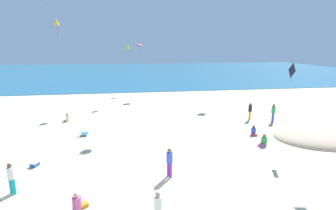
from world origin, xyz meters
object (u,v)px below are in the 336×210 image
at_px(cooler_box, 35,164).
at_px(person_8, 273,112).
at_px(beach_chair_far_left, 83,132).
at_px(person_1, 264,141).
at_px(person_4, 11,176).
at_px(person_5, 254,131).
at_px(kite_yellow, 56,22).
at_px(person_3, 158,207).
at_px(kite_black, 292,71).
at_px(person_0, 250,110).
at_px(kite_red, 140,45).
at_px(person_2, 78,203).
at_px(person_6, 67,118).
at_px(person_7, 170,161).
at_px(kite_lime, 127,46).

bearing_deg(cooler_box, person_8, 18.27).
xyz_separation_m(beach_chair_far_left, person_8, (16.27, 1.11, 0.69)).
distance_m(person_1, person_4, 15.03).
height_order(person_5, kite_yellow, kite_yellow).
height_order(person_3, kite_black, kite_black).
xyz_separation_m(person_0, person_3, (-9.98, -13.08, -0.04)).
xyz_separation_m(person_4, person_8, (18.12, 8.79, 0.08)).
distance_m(person_4, kite_red, 28.36).
relative_size(person_2, person_3, 0.53).
distance_m(cooler_box, person_3, 8.88).
relative_size(kite_red, kite_black, 1.00).
height_order(cooler_box, person_4, person_4).
height_order(person_1, person_2, person_1).
bearing_deg(kite_black, person_0, 86.21).
xyz_separation_m(person_1, person_6, (-14.74, 8.05, -0.03)).
relative_size(beach_chair_far_left, kite_yellow, 0.39).
distance_m(person_7, person_8, 13.52).
height_order(cooler_box, kite_lime, kite_lime).
bearing_deg(kite_red, person_3, -91.33).
relative_size(person_4, person_7, 0.97).
height_order(person_8, kite_yellow, kite_yellow).
bearing_deg(kite_lime, person_5, -55.08).
bearing_deg(cooler_box, person_6, 91.35).
bearing_deg(cooler_box, person_1, 3.88).
height_order(person_6, kite_lime, kite_lime).
relative_size(person_0, person_4, 1.04).
distance_m(kite_red, kite_lime, 7.48).
bearing_deg(kite_black, person_5, 117.51).
distance_m(person_7, kite_yellow, 17.44).
xyz_separation_m(beach_chair_far_left, person_1, (12.68, -3.89, 0.02)).
distance_m(person_2, person_3, 3.66).
xyz_separation_m(person_6, kite_yellow, (-0.62, 1.81, 8.55)).
distance_m(beach_chair_far_left, kite_red, 20.89).
distance_m(person_1, person_3, 10.76).
relative_size(beach_chair_far_left, person_0, 0.42).
bearing_deg(person_5, person_7, -54.25).
xyz_separation_m(person_0, kite_red, (-9.28, 16.99, 5.91)).
xyz_separation_m(person_4, person_6, (-0.21, 11.84, -0.61)).
height_order(person_5, person_8, person_8).
xyz_separation_m(beach_chair_far_left, person_3, (4.58, -10.95, 0.60)).
bearing_deg(beach_chair_far_left, person_2, -83.90).
bearing_deg(kite_red, person_5, -69.70).
height_order(beach_chair_far_left, kite_black, kite_black).
xyz_separation_m(person_0, kite_lime, (-11.07, 9.73, 5.71)).
bearing_deg(person_0, person_7, 87.86).
bearing_deg(person_6, person_0, -157.10).
relative_size(person_6, kite_black, 0.61).
height_order(person_0, person_2, person_0).
height_order(cooler_box, kite_red, kite_red).
relative_size(person_7, kite_red, 1.28).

